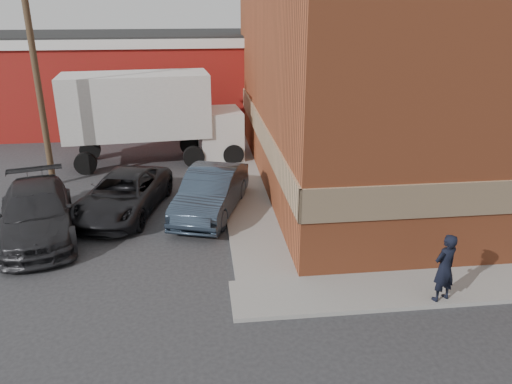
{
  "coord_description": "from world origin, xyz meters",
  "views": [
    {
      "loc": [
        -1.16,
        -12.12,
        7.51
      ],
      "look_at": [
        0.55,
        2.33,
        1.85
      ],
      "focal_mm": 35.0,
      "sensor_mm": 36.0,
      "label": 1
    }
  ],
  "objects_px": {
    "utility_pole": "(36,73)",
    "sedan": "(211,192)",
    "suv_a": "(123,194)",
    "warehouse": "(118,80)",
    "suv_b": "(36,213)",
    "box_truck": "(155,112)",
    "brick_building": "(420,68)",
    "man": "(445,268)"
  },
  "relations": [
    {
      "from": "suv_a",
      "to": "box_truck",
      "type": "xyz_separation_m",
      "value": [
        0.87,
        6.16,
        1.74
      ]
    },
    {
      "from": "utility_pole",
      "to": "man",
      "type": "relative_size",
      "value": 4.78
    },
    {
      "from": "suv_b",
      "to": "box_truck",
      "type": "distance_m",
      "value": 8.7
    },
    {
      "from": "suv_b",
      "to": "utility_pole",
      "type": "bearing_deg",
      "value": 84.18
    },
    {
      "from": "brick_building",
      "to": "suv_a",
      "type": "bearing_deg",
      "value": -164.55
    },
    {
      "from": "suv_a",
      "to": "sedan",
      "type": "bearing_deg",
      "value": 6.34
    },
    {
      "from": "brick_building",
      "to": "warehouse",
      "type": "xyz_separation_m",
      "value": [
        -14.5,
        11.0,
        -1.87
      ]
    },
    {
      "from": "brick_building",
      "to": "man",
      "type": "bearing_deg",
      "value": -108.5
    },
    {
      "from": "man",
      "to": "suv_b",
      "type": "height_order",
      "value": "man"
    },
    {
      "from": "sedan",
      "to": "box_truck",
      "type": "height_order",
      "value": "box_truck"
    },
    {
      "from": "suv_a",
      "to": "box_truck",
      "type": "relative_size",
      "value": 0.6
    },
    {
      "from": "box_truck",
      "to": "man",
      "type": "bearing_deg",
      "value": -63.85
    },
    {
      "from": "sedan",
      "to": "box_truck",
      "type": "distance_m",
      "value": 7.17
    },
    {
      "from": "warehouse",
      "to": "man",
      "type": "bearing_deg",
      "value": -63.03
    },
    {
      "from": "warehouse",
      "to": "sedan",
      "type": "relative_size",
      "value": 3.19
    },
    {
      "from": "warehouse",
      "to": "utility_pole",
      "type": "relative_size",
      "value": 1.81
    },
    {
      "from": "suv_a",
      "to": "box_truck",
      "type": "distance_m",
      "value": 6.46
    },
    {
      "from": "utility_pole",
      "to": "suv_a",
      "type": "bearing_deg",
      "value": -45.01
    },
    {
      "from": "brick_building",
      "to": "suv_a",
      "type": "distance_m",
      "value": 13.58
    },
    {
      "from": "brick_building",
      "to": "utility_pole",
      "type": "height_order",
      "value": "brick_building"
    },
    {
      "from": "man",
      "to": "suv_b",
      "type": "distance_m",
      "value": 12.84
    },
    {
      "from": "man",
      "to": "suv_a",
      "type": "relative_size",
      "value": 0.35
    },
    {
      "from": "warehouse",
      "to": "utility_pole",
      "type": "distance_m",
      "value": 11.27
    },
    {
      "from": "suv_a",
      "to": "warehouse",
      "type": "bearing_deg",
      "value": 111.32
    },
    {
      "from": "suv_a",
      "to": "brick_building",
      "type": "bearing_deg",
      "value": 29.03
    },
    {
      "from": "suv_b",
      "to": "brick_building",
      "type": "bearing_deg",
      "value": 3.49
    },
    {
      "from": "utility_pole",
      "to": "sedan",
      "type": "xyz_separation_m",
      "value": [
        6.7,
        -3.88,
        -3.91
      ]
    },
    {
      "from": "warehouse",
      "to": "utility_pole",
      "type": "height_order",
      "value": "utility_pole"
    },
    {
      "from": "utility_pole",
      "to": "sedan",
      "type": "relative_size",
      "value": 1.76
    },
    {
      "from": "brick_building",
      "to": "sedan",
      "type": "relative_size",
      "value": 3.58
    },
    {
      "from": "utility_pole",
      "to": "suv_a",
      "type": "height_order",
      "value": "utility_pole"
    },
    {
      "from": "utility_pole",
      "to": "man",
      "type": "height_order",
      "value": "utility_pole"
    },
    {
      "from": "warehouse",
      "to": "box_truck",
      "type": "bearing_deg",
      "value": -71.15
    },
    {
      "from": "warehouse",
      "to": "man",
      "type": "relative_size",
      "value": 8.66
    },
    {
      "from": "warehouse",
      "to": "suv_b",
      "type": "relative_size",
      "value": 2.86
    },
    {
      "from": "box_truck",
      "to": "brick_building",
      "type": "bearing_deg",
      "value": -18.41
    },
    {
      "from": "sedan",
      "to": "suv_a",
      "type": "bearing_deg",
      "value": -169.56
    },
    {
      "from": "brick_building",
      "to": "suv_a",
      "type": "xyz_separation_m",
      "value": [
        -12.53,
        -3.46,
        -3.94
      ]
    },
    {
      "from": "sedan",
      "to": "suv_b",
      "type": "relative_size",
      "value": 0.89
    },
    {
      "from": "utility_pole",
      "to": "suv_a",
      "type": "relative_size",
      "value": 1.68
    },
    {
      "from": "brick_building",
      "to": "warehouse",
      "type": "height_order",
      "value": "brick_building"
    },
    {
      "from": "suv_a",
      "to": "box_truck",
      "type": "bearing_deg",
      "value": 95.52
    }
  ]
}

